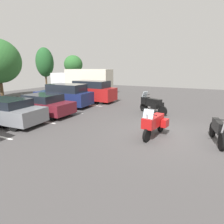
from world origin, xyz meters
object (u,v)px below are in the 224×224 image
object	(u,v)px
car_navy	(65,95)
car_red	(90,91)
car_maroon	(43,105)
box_truck	(83,81)
motorcycle_second	(152,104)
car_grey	(4,111)
motorcycle_touring	(154,123)
motorcycle_third	(218,130)

from	to	relation	value
car_navy	car_red	xyz separation A→B (m)	(2.87, -0.60, 0.05)
car_maroon	box_truck	distance (m)	10.30
motorcycle_second	car_grey	world-z (taller)	motorcycle_second
motorcycle_touring	car_red	distance (m)	10.00
motorcycle_third	car_grey	world-z (taller)	car_grey
motorcycle_touring	car_grey	world-z (taller)	car_grey
car_maroon	car_red	bearing A→B (deg)	-0.28
motorcycle_second	motorcycle_third	world-z (taller)	motorcycle_second
motorcycle_third	car_grey	xyz separation A→B (m)	(-2.07, 10.61, 0.15)
motorcycle_second	car_grey	size ratio (longest dim) A/B	0.42
car_maroon	car_red	distance (m)	5.76
car_maroon	car_red	world-z (taller)	car_red
car_grey	car_maroon	world-z (taller)	car_grey
car_navy	car_red	bearing A→B (deg)	-11.70
car_grey	car_maroon	distance (m)	2.41
motorcycle_second	box_truck	size ratio (longest dim) A/B	0.29
motorcycle_touring	car_navy	xyz separation A→B (m)	(3.63, 8.18, 0.24)
car_maroon	motorcycle_third	bearing A→B (deg)	-91.64
motorcycle_third	car_red	world-z (taller)	car_red
motorcycle_third	motorcycle_second	bearing A→B (deg)	43.89
car_grey	box_truck	size ratio (longest dim) A/B	0.68
car_navy	box_truck	bearing A→B (deg)	23.55
car_grey	motorcycle_touring	bearing A→B (deg)	-78.74
car_grey	car_maroon	xyz separation A→B (m)	(2.37, -0.46, -0.01)
motorcycle_second	car_maroon	world-z (taller)	motorcycle_second
motorcycle_second	car_navy	xyz separation A→B (m)	(-0.76, 6.94, 0.22)
motorcycle_third	car_maroon	xyz separation A→B (m)	(0.29, 10.15, 0.13)
motorcycle_third	motorcycle_touring	bearing A→B (deg)	100.42
car_grey	car_navy	bearing A→B (deg)	1.16
car_grey	car_maroon	size ratio (longest dim) A/B	1.16
motorcycle_touring	box_truck	world-z (taller)	box_truck
motorcycle_second	box_truck	distance (m)	11.61
car_maroon	car_red	size ratio (longest dim) A/B	0.88
car_red	box_truck	world-z (taller)	box_truck
motorcycle_third	car_red	size ratio (longest dim) A/B	0.44
motorcycle_third	car_navy	size ratio (longest dim) A/B	0.46
car_maroon	motorcycle_touring	bearing A→B (deg)	-95.69
motorcycle_second	car_maroon	distance (m)	7.34
motorcycle_touring	car_grey	size ratio (longest dim) A/B	0.45
motorcycle_third	box_truck	size ratio (longest dim) A/B	0.29
motorcycle_second	car_maroon	xyz separation A→B (m)	(-3.63, 6.38, 0.01)
car_maroon	car_grey	bearing A→B (deg)	168.95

